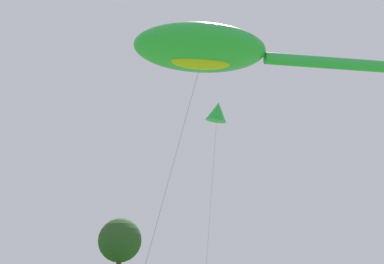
# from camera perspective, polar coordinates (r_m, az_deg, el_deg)

# --- Properties ---
(big_show_kite) EXTENTS (11.72, 7.77, 12.12)m
(big_show_kite) POSITION_cam_1_polar(r_m,az_deg,el_deg) (20.41, 1.97, 10.19)
(big_show_kite) COLOR green
(big_show_kite) RESTS_ON ground
(small_kite_tiny_distant) EXTENTS (1.20, 1.89, 10.45)m
(small_kite_tiny_distant) POSITION_cam_1_polar(r_m,az_deg,el_deg) (23.28, 3.17, 2.52)
(small_kite_tiny_distant) COLOR green
(small_kite_tiny_distant) RESTS_ON ground
(tree_oak_right) EXTENTS (6.93, 6.93, 11.21)m
(tree_oak_right) POSITION_cam_1_polar(r_m,az_deg,el_deg) (75.84, -9.00, -13.25)
(tree_oak_right) COLOR #513823
(tree_oak_right) RESTS_ON ground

